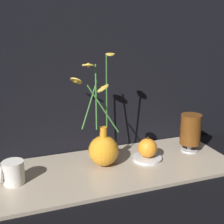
{
  "coord_description": "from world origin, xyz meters",
  "views": [
    {
      "loc": [
        -0.35,
        -0.94,
        0.51
      ],
      "look_at": [
        -0.01,
        0.0,
        0.21
      ],
      "focal_mm": 50.0,
      "sensor_mm": 36.0,
      "label": 1
    }
  ],
  "objects_px": {
    "tea_glass": "(191,130)",
    "orange_fruit": "(147,148)",
    "yellow_mug": "(13,173)",
    "vase_with_flowers": "(103,148)"
  },
  "relations": [
    {
      "from": "tea_glass",
      "to": "orange_fruit",
      "type": "relative_size",
      "value": 1.88
    },
    {
      "from": "tea_glass",
      "to": "orange_fruit",
      "type": "xyz_separation_m",
      "value": [
        -0.19,
        -0.02,
        -0.04
      ]
    },
    {
      "from": "yellow_mug",
      "to": "orange_fruit",
      "type": "bearing_deg",
      "value": 1.95
    },
    {
      "from": "orange_fruit",
      "to": "vase_with_flowers",
      "type": "bearing_deg",
      "value": 175.31
    },
    {
      "from": "tea_glass",
      "to": "vase_with_flowers",
      "type": "bearing_deg",
      "value": -179.53
    },
    {
      "from": "yellow_mug",
      "to": "tea_glass",
      "type": "relative_size",
      "value": 0.52
    },
    {
      "from": "vase_with_flowers",
      "to": "orange_fruit",
      "type": "distance_m",
      "value": 0.17
    },
    {
      "from": "yellow_mug",
      "to": "tea_glass",
      "type": "xyz_separation_m",
      "value": [
        0.67,
        0.03,
        0.05
      ]
    },
    {
      "from": "vase_with_flowers",
      "to": "tea_glass",
      "type": "distance_m",
      "value": 0.36
    },
    {
      "from": "vase_with_flowers",
      "to": "orange_fruit",
      "type": "relative_size",
      "value": 4.99
    }
  ]
}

